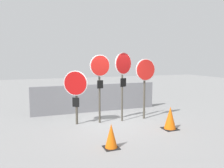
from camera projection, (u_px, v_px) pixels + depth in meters
ground_plane at (112, 123)px, 8.00m from camera, size 40.00×40.00×0.00m
fence_back at (97, 98)px, 9.73m from camera, size 5.62×0.12×1.22m
stop_sign_0 at (76, 88)px, 7.69m from camera, size 0.76×0.49×1.94m
stop_sign_1 at (100, 74)px, 7.82m from camera, size 0.77×0.17×2.49m
stop_sign_2 at (123, 71)px, 8.04m from camera, size 0.77×0.33×2.58m
stop_sign_3 at (145, 76)px, 8.40m from camera, size 0.84×0.15×2.35m
traffic_cone_0 at (111, 136)px, 5.72m from camera, size 0.39×0.39×0.66m
traffic_cone_1 at (170, 118)px, 7.28m from camera, size 0.47×0.47×0.77m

